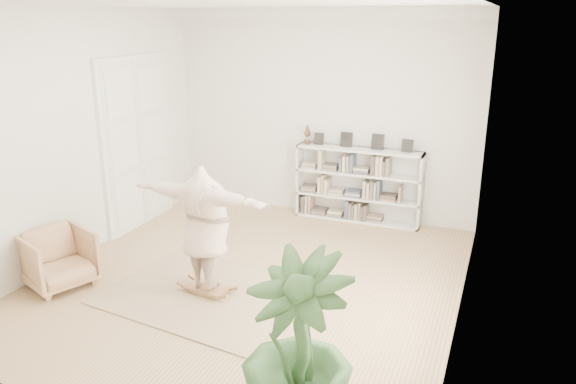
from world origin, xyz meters
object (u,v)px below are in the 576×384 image
(armchair, at_px, (58,259))
(rocker_board, at_px, (208,288))
(person, at_px, (205,225))
(houseplant, at_px, (297,349))
(bookshelf, at_px, (358,186))

(armchair, relative_size, rocker_board, 1.43)
(armchair, relative_size, person, 0.42)
(houseplant, bearing_deg, bookshelf, 99.58)
(armchair, distance_m, houseplant, 4.23)
(bookshelf, xyz_separation_m, armchair, (-3.04, -3.92, -0.26))
(armchair, height_order, rocker_board, armchair)
(person, xyz_separation_m, houseplant, (1.99, -1.96, -0.12))
(bookshelf, relative_size, person, 1.09)
(armchair, height_order, person, person)
(armchair, xyz_separation_m, houseplant, (3.95, -1.45, 0.45))
(bookshelf, relative_size, rocker_board, 3.77)
(houseplant, bearing_deg, rocker_board, 135.37)
(bookshelf, xyz_separation_m, person, (-1.08, -3.40, 0.32))
(person, relative_size, houseplant, 1.20)
(armchair, bearing_deg, rocker_board, -52.56)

